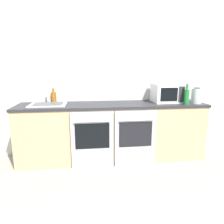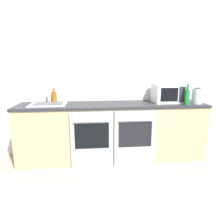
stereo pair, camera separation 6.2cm
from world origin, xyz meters
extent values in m
cube|color=silver|center=(0.00, 2.10, 1.30)|extent=(10.00, 0.06, 2.60)
cube|color=tan|center=(0.00, 1.77, 0.42)|extent=(2.86, 0.59, 0.85)
cube|color=#28282D|center=(0.00, 1.77, 0.87)|extent=(2.88, 0.61, 0.04)
cube|color=#A8AAAF|center=(-0.33, 1.46, 0.42)|extent=(0.60, 0.03, 0.83)
cube|color=black|center=(-0.33, 1.44, 0.48)|extent=(0.48, 0.01, 0.37)
cylinder|color=#A8AAAF|center=(-0.33, 1.42, 0.70)|extent=(0.49, 0.02, 0.02)
cube|color=#A8AAAF|center=(0.30, 1.46, 0.42)|extent=(0.60, 0.03, 0.83)
cube|color=black|center=(0.30, 1.44, 0.48)|extent=(0.48, 0.01, 0.37)
cylinder|color=#A8AAAF|center=(0.30, 1.42, 0.70)|extent=(0.49, 0.02, 0.02)
cube|color=silver|center=(0.88, 1.81, 1.03)|extent=(0.44, 0.37, 0.30)
cube|color=black|center=(0.84, 1.62, 1.03)|extent=(0.26, 0.01, 0.20)
cube|color=#2D2D33|center=(1.04, 1.62, 1.03)|extent=(0.10, 0.01, 0.24)
cylinder|color=#19722D|center=(1.09, 1.56, 1.00)|extent=(0.07, 0.07, 0.22)
cylinder|color=#19722D|center=(1.09, 1.56, 1.15)|extent=(0.03, 0.03, 0.09)
cylinder|color=#8C5114|center=(-0.92, 2.00, 0.97)|extent=(0.08, 0.08, 0.16)
cylinder|color=#8C5114|center=(-0.92, 2.00, 1.08)|extent=(0.03, 0.03, 0.06)
cylinder|color=#B7BABF|center=(1.28, 1.63, 1.00)|extent=(0.16, 0.16, 0.23)
cylinder|color=#262628|center=(1.28, 1.63, 1.13)|extent=(0.09, 0.09, 0.01)
cube|color=silver|center=(-0.96, 1.75, 0.89)|extent=(0.52, 0.38, 0.01)
cube|color=#4C4F54|center=(-0.96, 1.75, 0.90)|extent=(0.42, 0.27, 0.01)
cylinder|color=silver|center=(-0.96, 1.90, 1.04)|extent=(0.02, 0.02, 0.27)
camera|label=1|loc=(-0.38, -1.24, 1.42)|focal=32.00mm
camera|label=2|loc=(-0.32, -1.24, 1.42)|focal=32.00mm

